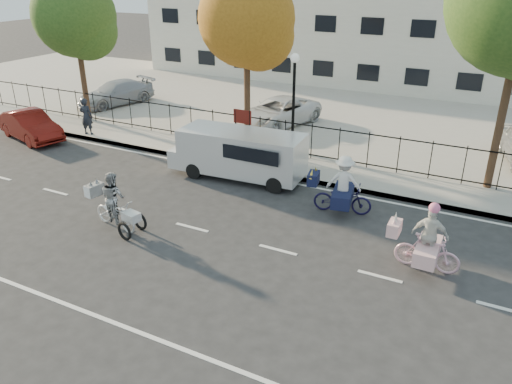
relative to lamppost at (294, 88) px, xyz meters
The scene contains 19 objects.
ground 7.50m from the lamppost, 94.21° to the right, with size 120.00×120.00×0.00m, color #333334.
road_markings 7.49m from the lamppost, 94.21° to the right, with size 60.00×9.52×0.01m, color silver, non-canonical shape.
curb 3.54m from the lamppost, 105.95° to the right, with size 60.00×0.10×0.15m, color #A8A399.
sidewalk 3.16m from the lamppost, 125.54° to the right, with size 60.00×2.20×0.15m, color #A8A399.
parking_lot 8.76m from the lamppost, 93.49° to the left, with size 60.00×15.60×0.15m, color #A8A399.
iron_fence 2.30m from the lamppost, 141.34° to the left, with size 58.00×0.06×1.50m, color black, non-canonical shape.
building 18.21m from the lamppost, 91.57° to the left, with size 34.00×10.00×6.00m, color silver.
lamppost is the anchor object (origin of this frame).
street_sign 2.90m from the lamppost, behind, with size 0.85×0.06×1.80m.
zebra_trike 8.63m from the lamppost, 108.51° to the right, with size 2.20×1.08×1.88m.
unicorn_bike 9.05m from the lamppost, 42.27° to the right, with size 1.97×1.36×2.01m.
bull_bike 5.44m from the lamppost, 47.12° to the right, with size 2.22×1.54×2.01m.
white_van 3.45m from the lamppost, 114.22° to the right, with size 5.33×2.05×1.86m.
red_sedan 12.78m from the lamppost, 166.70° to the right, with size 1.42×4.07×1.34m, color #590F0A.
pedestrian 10.37m from the lamppost, behind, with size 0.64×0.42×1.75m, color black.
lot_car_a 13.38m from the lamppost, 164.12° to the left, with size 1.86×4.59×1.33m, color #ACB0B4.
lot_car_b 5.28m from the lamppost, 122.14° to the left, with size 2.28×4.95×1.38m, color silver.
tree_west 11.92m from the lamppost, behind, with size 4.02×4.02×7.37m.
tree_mid 3.79m from the lamppost, 151.84° to the left, with size 4.14×4.14×7.60m.
Camera 1 is at (8.14, -11.46, 7.59)m, focal length 35.00 mm.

